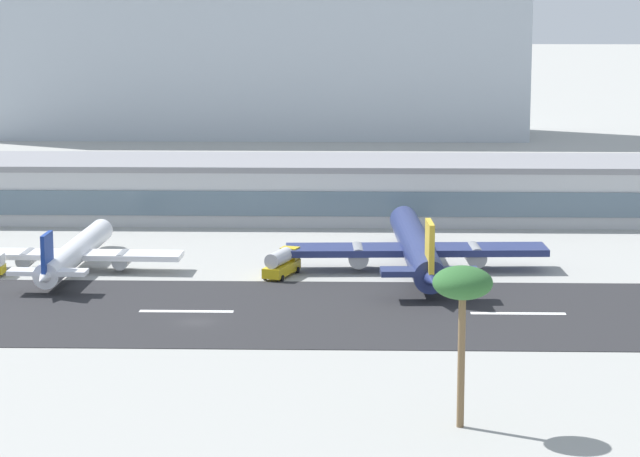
{
  "coord_description": "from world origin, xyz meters",
  "views": [
    {
      "loc": [
        19.98,
        -169.97,
        42.44
      ],
      "look_at": [
        14.28,
        36.93,
        5.18
      ],
      "focal_mm": 79.83,
      "sensor_mm": 36.0,
      "label": 1
    }
  ],
  "objects_px": {
    "distant_hotel_block": "(249,43)",
    "airliner_navy_tail_gate_0": "(73,254)",
    "palm_tree_1": "(463,287)",
    "terminal_building": "(276,189)",
    "service_fuel_truck_1": "(282,263)",
    "airliner_gold_tail_gate_1": "(417,249)"
  },
  "relations": [
    {
      "from": "distant_hotel_block",
      "to": "airliner_navy_tail_gate_0",
      "type": "relative_size",
      "value": 3.63
    },
    {
      "from": "palm_tree_1",
      "to": "airliner_navy_tail_gate_0",
      "type": "bearing_deg",
      "value": 126.07
    },
    {
      "from": "terminal_building",
      "to": "service_fuel_truck_1",
      "type": "xyz_separation_m",
      "value": [
        3.67,
        -49.44,
        -3.13
      ]
    },
    {
      "from": "terminal_building",
      "to": "airliner_gold_tail_gate_1",
      "type": "xyz_separation_m",
      "value": [
        22.96,
        -45.41,
        -1.79
      ]
    },
    {
      "from": "distant_hotel_block",
      "to": "service_fuel_truck_1",
      "type": "distance_m",
      "value": 181.6
    },
    {
      "from": "palm_tree_1",
      "to": "distant_hotel_block",
      "type": "bearing_deg",
      "value": 98.95
    },
    {
      "from": "terminal_building",
      "to": "palm_tree_1",
      "type": "bearing_deg",
      "value": -78.25
    },
    {
      "from": "airliner_gold_tail_gate_1",
      "to": "palm_tree_1",
      "type": "height_order",
      "value": "palm_tree_1"
    },
    {
      "from": "terminal_building",
      "to": "palm_tree_1",
      "type": "height_order",
      "value": "palm_tree_1"
    },
    {
      "from": "distant_hotel_block",
      "to": "palm_tree_1",
      "type": "bearing_deg",
      "value": -81.05
    },
    {
      "from": "airliner_navy_tail_gate_0",
      "to": "service_fuel_truck_1",
      "type": "distance_m",
      "value": 30.24
    },
    {
      "from": "airliner_navy_tail_gate_0",
      "to": "airliner_gold_tail_gate_1",
      "type": "relative_size",
      "value": 0.79
    },
    {
      "from": "terminal_building",
      "to": "palm_tree_1",
      "type": "relative_size",
      "value": 9.91
    },
    {
      "from": "airliner_navy_tail_gate_0",
      "to": "terminal_building",
      "type": "bearing_deg",
      "value": -27.3
    },
    {
      "from": "distant_hotel_block",
      "to": "palm_tree_1",
      "type": "relative_size",
      "value": 9.31
    },
    {
      "from": "distant_hotel_block",
      "to": "palm_tree_1",
      "type": "distance_m",
      "value": 249.88
    },
    {
      "from": "terminal_building",
      "to": "airliner_gold_tail_gate_1",
      "type": "distance_m",
      "value": 50.91
    },
    {
      "from": "airliner_gold_tail_gate_1",
      "to": "airliner_navy_tail_gate_0",
      "type": "bearing_deg",
      "value": 89.14
    },
    {
      "from": "airliner_navy_tail_gate_0",
      "to": "airliner_gold_tail_gate_1",
      "type": "distance_m",
      "value": 49.46
    },
    {
      "from": "airliner_gold_tail_gate_1",
      "to": "distant_hotel_block",
      "type": "bearing_deg",
      "value": 9.3
    },
    {
      "from": "terminal_building",
      "to": "airliner_navy_tail_gate_0",
      "type": "relative_size",
      "value": 3.87
    },
    {
      "from": "terminal_building",
      "to": "airliner_gold_tail_gate_1",
      "type": "relative_size",
      "value": 3.05
    }
  ]
}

